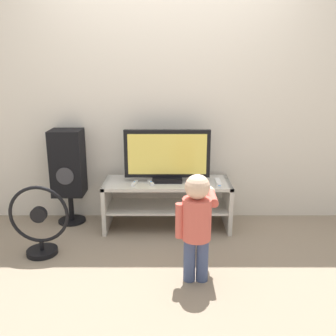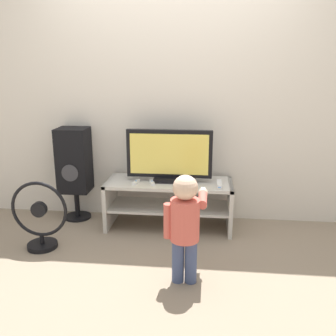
{
  "view_description": "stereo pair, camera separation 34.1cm",
  "coord_description": "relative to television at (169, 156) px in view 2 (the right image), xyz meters",
  "views": [
    {
      "loc": [
        0.01,
        -3.16,
        1.53
      ],
      "look_at": [
        0.0,
        0.14,
        0.62
      ],
      "focal_mm": 40.0,
      "sensor_mm": 36.0,
      "label": 1
    },
    {
      "loc": [
        0.35,
        -3.14,
        1.53
      ],
      "look_at": [
        0.0,
        0.14,
        0.62
      ],
      "focal_mm": 40.0,
      "sensor_mm": 36.0,
      "label": 2
    }
  ],
  "objects": [
    {
      "name": "television",
      "position": [
        0.0,
        0.0,
        0.0
      ],
      "size": [
        0.8,
        0.2,
        0.49
      ],
      "color": "black",
      "rests_on": "tv_stand"
    },
    {
      "name": "remote_secondary",
      "position": [
        -0.15,
        -0.1,
        -0.23
      ],
      "size": [
        0.07,
        0.13,
        0.03
      ],
      "color": "white",
      "rests_on": "tv_stand"
    },
    {
      "name": "child",
      "position": [
        0.21,
        -0.96,
        -0.23
      ],
      "size": [
        0.31,
        0.46,
        0.81
      ],
      "color": "#3F4C72",
      "rests_on": "ground_plane"
    },
    {
      "name": "remote_primary",
      "position": [
        -0.3,
        -0.11,
        -0.23
      ],
      "size": [
        0.05,
        0.13,
        0.03
      ],
      "color": "white",
      "rests_on": "tv_stand"
    },
    {
      "name": "wall_back",
      "position": [
        0.0,
        0.29,
        0.6
      ],
      "size": [
        10.0,
        0.06,
        2.6
      ],
      "color": "silver",
      "rests_on": "ground_plane"
    },
    {
      "name": "game_console",
      "position": [
        0.47,
        -0.11,
        -0.22
      ],
      "size": [
        0.04,
        0.19,
        0.04
      ],
      "color": "white",
      "rests_on": "tv_stand"
    },
    {
      "name": "tv_stand",
      "position": [
        0.0,
        -0.02,
        -0.39
      ],
      "size": [
        1.2,
        0.45,
        0.46
      ],
      "color": "beige",
      "rests_on": "ground_plane"
    },
    {
      "name": "speaker_tower",
      "position": [
        -0.96,
        0.1,
        -0.11
      ],
      "size": [
        0.3,
        0.28,
        0.94
      ],
      "color": "black",
      "rests_on": "ground_plane"
    },
    {
      "name": "floor_fan",
      "position": [
        -1.05,
        -0.57,
        -0.44
      ],
      "size": [
        0.49,
        0.26,
        0.6
      ],
      "color": "black",
      "rests_on": "ground_plane"
    },
    {
      "name": "ground_plane",
      "position": [
        0.0,
        -0.25,
        -0.7
      ],
      "size": [
        16.0,
        16.0,
        0.0
      ],
      "primitive_type": "plane",
      "color": "gray"
    }
  ]
}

